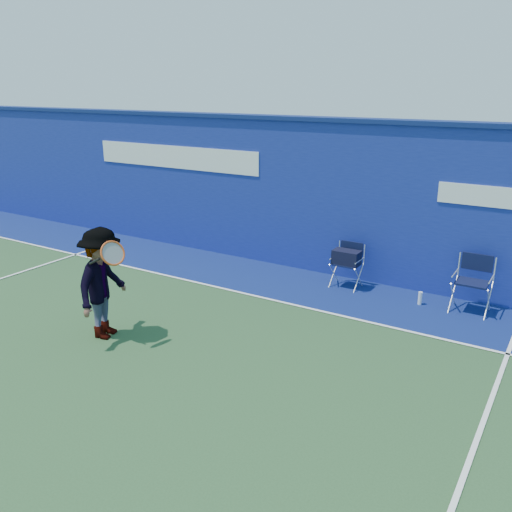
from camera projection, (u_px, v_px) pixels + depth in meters
The scene contains 8 objects.
ground at pixel (115, 368), 7.36m from camera, with size 80.00×80.00×0.00m, color #284A27.
stadium_wall at pixel (295, 193), 11.11m from camera, with size 24.00×0.50×3.08m.
out_of_bounds_strip at pixel (268, 279), 10.69m from camera, with size 24.00×1.80×0.01m, color navy.
court_lines at pixel (145, 349), 7.84m from camera, with size 24.00×12.00×0.01m.
directors_chair_left at pixel (346, 269), 10.19m from camera, with size 0.50×0.45×0.84m.
directors_chair_right at pixel (471, 295), 9.09m from camera, with size 0.57×0.51×0.96m.
water_bottle at pixel (420, 298), 9.43m from camera, with size 0.07×0.07×0.24m, color white.
tennis_player at pixel (103, 283), 8.05m from camera, with size 1.00×1.23×1.70m.
Camera 1 is at (5.07, -4.57, 3.68)m, focal length 38.00 mm.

